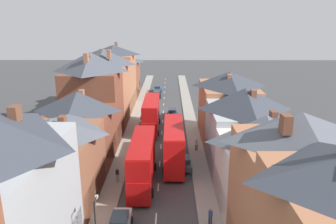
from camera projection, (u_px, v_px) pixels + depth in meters
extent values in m
cube|color=gray|center=(132.00, 128.00, 56.03)|extent=(2.20, 104.00, 0.14)
cube|color=gray|center=(192.00, 128.00, 55.98)|extent=(2.20, 104.00, 0.14)
cube|color=silver|center=(156.00, 219.00, 31.06)|extent=(0.14, 1.80, 0.01)
cube|color=silver|center=(158.00, 187.00, 36.82)|extent=(0.14, 1.80, 0.01)
cube|color=silver|center=(160.00, 164.00, 42.58)|extent=(0.14, 1.80, 0.01)
cube|color=silver|center=(161.00, 146.00, 48.34)|extent=(0.14, 1.80, 0.01)
cube|color=silver|center=(162.00, 133.00, 54.10)|extent=(0.14, 1.80, 0.01)
cube|color=silver|center=(163.00, 121.00, 59.86)|extent=(0.14, 1.80, 0.01)
cube|color=silver|center=(163.00, 112.00, 65.62)|extent=(0.14, 1.80, 0.01)
cube|color=silver|center=(164.00, 104.00, 71.38)|extent=(0.14, 1.80, 0.01)
cube|color=silver|center=(164.00, 98.00, 77.14)|extent=(0.14, 1.80, 0.01)
cube|color=silver|center=(165.00, 92.00, 82.90)|extent=(0.14, 1.80, 0.01)
cube|color=silver|center=(165.00, 87.00, 88.66)|extent=(0.14, 1.80, 0.01)
cube|color=silver|center=(165.00, 83.00, 94.42)|extent=(0.14, 1.80, 0.01)
cube|color=silver|center=(165.00, 79.00, 100.18)|extent=(0.14, 1.80, 0.01)
cube|color=brown|center=(15.00, 114.00, 21.99)|extent=(0.60, 0.90, 1.06)
cube|color=brown|center=(56.00, 169.00, 32.98)|extent=(8.00, 10.57, 7.38)
cube|color=olive|center=(96.00, 187.00, 33.55)|extent=(0.12, 9.72, 3.20)
pyramid|color=#565B66|center=(51.00, 127.00, 31.72)|extent=(8.00, 10.57, 1.62)
cube|color=brown|center=(62.00, 123.00, 30.62)|extent=(0.60, 0.90, 1.35)
cube|color=brown|center=(80.00, 137.00, 42.02)|extent=(8.00, 8.17, 7.04)
cube|color=maroon|center=(112.00, 151.00, 42.54)|extent=(0.12, 7.51, 3.20)
pyramid|color=#383D47|center=(77.00, 101.00, 40.68)|extent=(8.00, 8.17, 2.50)
cube|color=#99664C|center=(82.00, 94.00, 42.07)|extent=(0.60, 0.90, 1.13)
cube|color=brown|center=(93.00, 107.00, 49.24)|extent=(8.00, 7.97, 10.75)
cube|color=#1E5133|center=(121.00, 131.00, 50.28)|extent=(0.12, 7.33, 3.20)
pyramid|color=#474C56|center=(90.00, 62.00, 47.34)|extent=(8.00, 7.97, 2.79)
cube|color=#99664C|center=(86.00, 58.00, 45.22)|extent=(0.60, 0.90, 1.46)
cube|color=#99664C|center=(89.00, 59.00, 46.55)|extent=(0.60, 0.90, 1.06)
cube|color=#B2704C|center=(106.00, 94.00, 58.51)|extent=(8.00, 11.23, 10.41)
cube|color=olive|center=(128.00, 113.00, 59.50)|extent=(0.12, 10.33, 3.20)
pyramid|color=#474C56|center=(104.00, 57.00, 56.66)|extent=(8.00, 11.23, 2.74)
cube|color=#99664C|center=(101.00, 52.00, 58.59)|extent=(0.60, 0.90, 1.14)
cube|color=#99664C|center=(109.00, 54.00, 53.45)|extent=(0.60, 0.90, 1.50)
cube|color=#B2704C|center=(115.00, 81.00, 68.21)|extent=(8.00, 9.16, 11.00)
cube|color=olive|center=(134.00, 99.00, 69.28)|extent=(0.12, 8.42, 3.20)
pyramid|color=#383D47|center=(113.00, 50.00, 66.40)|extent=(8.00, 9.16, 1.93)
cube|color=#99664C|center=(116.00, 45.00, 67.64)|extent=(0.60, 0.90, 1.47)
cube|color=brown|center=(122.00, 79.00, 78.02)|extent=(8.00, 10.46, 8.20)
cube|color=navy|center=(138.00, 89.00, 78.70)|extent=(0.12, 9.63, 3.20)
pyramid|color=#474C56|center=(121.00, 57.00, 76.56)|extent=(8.00, 10.46, 2.15)
cube|color=#99664C|center=(121.00, 53.00, 79.14)|extent=(0.60, 0.90, 1.30)
cube|color=#99664C|center=(114.00, 55.00, 74.43)|extent=(0.60, 0.90, 1.39)
cube|color=#B2704C|center=(292.00, 207.00, 23.80)|extent=(8.00, 7.52, 10.25)
pyramid|color=#565B66|center=(302.00, 127.00, 22.08)|extent=(8.00, 7.52, 2.05)
cube|color=brown|center=(286.00, 124.00, 20.72)|extent=(0.60, 0.90, 1.22)
cube|color=silver|center=(262.00, 176.00, 31.64)|extent=(8.00, 7.91, 7.14)
cube|color=#1E5133|center=(220.00, 194.00, 32.21)|extent=(0.12, 7.28, 3.20)
pyramid|color=#565B66|center=(266.00, 129.00, 30.27)|extent=(8.00, 7.91, 2.63)
cube|color=brown|center=(273.00, 119.00, 30.42)|extent=(0.60, 0.90, 1.59)
cube|color=#ADB2B7|center=(242.00, 139.00, 40.20)|extent=(8.00, 10.13, 7.84)
cube|color=olive|center=(209.00, 157.00, 40.87)|extent=(0.12, 9.32, 3.20)
pyramid|color=#383D47|center=(245.00, 99.00, 38.75)|extent=(8.00, 10.13, 2.53)
cube|color=brown|center=(253.00, 95.00, 37.66)|extent=(0.60, 0.90, 1.27)
cube|color=#B2704C|center=(227.00, 112.00, 50.39)|extent=(8.00, 11.27, 8.48)
cube|color=black|center=(201.00, 129.00, 51.14)|extent=(0.12, 10.37, 3.20)
pyramid|color=#383D47|center=(229.00, 79.00, 48.90)|extent=(8.00, 11.27, 2.09)
cube|color=#99664C|center=(229.00, 77.00, 47.24)|extent=(0.60, 0.90, 0.92)
cube|color=red|center=(174.00, 153.00, 42.01)|extent=(2.44, 10.80, 2.50)
cube|color=red|center=(174.00, 135.00, 41.34)|extent=(2.44, 10.58, 2.30)
cube|color=red|center=(174.00, 126.00, 41.00)|extent=(2.39, 10.37, 0.10)
cube|color=#28333D|center=(173.00, 136.00, 47.09)|extent=(2.20, 0.10, 1.20)
cube|color=#28333D|center=(173.00, 121.00, 46.44)|extent=(2.20, 0.10, 1.10)
cube|color=#28333D|center=(164.00, 151.00, 41.94)|extent=(0.06, 9.18, 0.90)
cube|color=#28333D|center=(164.00, 134.00, 41.31)|extent=(0.06, 9.18, 0.90)
cube|color=yellow|center=(173.00, 116.00, 46.22)|extent=(1.34, 0.08, 0.32)
cylinder|color=black|center=(165.00, 151.00, 45.55)|extent=(0.30, 1.00, 1.00)
cylinder|color=black|center=(182.00, 151.00, 45.54)|extent=(0.30, 1.00, 1.00)
cylinder|color=black|center=(164.00, 171.00, 39.49)|extent=(0.30, 1.00, 1.00)
cylinder|color=black|center=(184.00, 171.00, 39.47)|extent=(0.30, 1.00, 1.00)
cube|color=#B70F0F|center=(142.00, 170.00, 37.14)|extent=(2.44, 10.80, 2.50)
cube|color=#B70F0F|center=(142.00, 151.00, 36.46)|extent=(2.44, 10.58, 2.30)
cube|color=#B70F0F|center=(142.00, 141.00, 36.13)|extent=(2.39, 10.37, 0.10)
cube|color=#28333D|center=(146.00, 150.00, 42.22)|extent=(2.20, 0.10, 1.20)
cube|color=#28333D|center=(145.00, 134.00, 41.57)|extent=(2.20, 0.10, 1.10)
cube|color=#28333D|center=(132.00, 168.00, 37.07)|extent=(0.06, 9.18, 0.90)
cube|color=#28333D|center=(131.00, 150.00, 36.44)|extent=(0.06, 9.18, 0.90)
cube|color=yellow|center=(145.00, 128.00, 41.35)|extent=(1.34, 0.08, 0.32)
cylinder|color=black|center=(135.00, 167.00, 40.68)|extent=(0.30, 1.00, 1.00)
cylinder|color=black|center=(155.00, 167.00, 40.67)|extent=(0.30, 1.00, 1.00)
cylinder|color=black|center=(129.00, 193.00, 34.61)|extent=(0.30, 1.00, 1.00)
cylinder|color=black|center=(152.00, 193.00, 34.60)|extent=(0.30, 1.00, 1.00)
cube|color=red|center=(151.00, 121.00, 54.90)|extent=(2.44, 10.80, 2.50)
cube|color=red|center=(151.00, 107.00, 54.23)|extent=(2.44, 10.58, 2.30)
cube|color=red|center=(151.00, 100.00, 53.89)|extent=(2.39, 10.37, 0.10)
cube|color=#28333D|center=(153.00, 111.00, 59.98)|extent=(2.20, 0.10, 1.20)
cube|color=#28333D|center=(153.00, 99.00, 59.34)|extent=(2.20, 0.10, 1.10)
cube|color=#28333D|center=(144.00, 119.00, 54.84)|extent=(0.06, 9.18, 0.90)
cube|color=#28333D|center=(144.00, 106.00, 54.21)|extent=(0.06, 9.18, 0.90)
cube|color=yellow|center=(153.00, 94.00, 59.11)|extent=(1.34, 0.08, 0.32)
cylinder|color=black|center=(146.00, 121.00, 58.45)|extent=(0.30, 1.00, 1.00)
cylinder|color=black|center=(159.00, 121.00, 58.43)|extent=(0.30, 1.00, 1.00)
cylinder|color=black|center=(143.00, 133.00, 52.38)|extent=(0.30, 1.00, 1.00)
cylinder|color=black|center=(158.00, 133.00, 52.37)|extent=(0.30, 1.00, 1.00)
cube|color=navy|center=(172.00, 113.00, 62.35)|extent=(1.70, 4.36, 0.76)
cube|color=#28333D|center=(172.00, 110.00, 61.95)|extent=(1.46, 2.18, 0.60)
cylinder|color=black|center=(168.00, 113.00, 63.76)|extent=(0.20, 0.62, 0.62)
cylinder|color=black|center=(177.00, 113.00, 63.75)|extent=(0.20, 0.62, 0.62)
cylinder|color=black|center=(168.00, 117.00, 61.16)|extent=(0.20, 0.62, 0.62)
cylinder|color=black|center=(177.00, 117.00, 61.15)|extent=(0.20, 0.62, 0.62)
cube|color=silver|center=(155.00, 107.00, 66.64)|extent=(1.70, 4.43, 0.76)
cube|color=#28333D|center=(154.00, 104.00, 66.24)|extent=(1.46, 2.22, 0.60)
cylinder|color=black|center=(151.00, 107.00, 68.07)|extent=(0.20, 0.62, 0.62)
cylinder|color=black|center=(159.00, 107.00, 68.06)|extent=(0.20, 0.62, 0.62)
cylinder|color=black|center=(150.00, 111.00, 65.43)|extent=(0.20, 0.62, 0.62)
cylinder|color=black|center=(158.00, 111.00, 65.43)|extent=(0.20, 0.62, 0.62)
cube|color=black|center=(157.00, 95.00, 77.35)|extent=(1.70, 4.05, 0.69)
cube|color=#28333D|center=(157.00, 92.00, 76.97)|extent=(1.46, 2.02, 0.60)
cylinder|color=black|center=(153.00, 95.00, 78.65)|extent=(0.20, 0.62, 0.62)
cylinder|color=black|center=(160.00, 95.00, 78.64)|extent=(0.20, 0.62, 0.62)
cylinder|color=black|center=(153.00, 98.00, 76.24)|extent=(0.20, 0.62, 0.62)
cylinder|color=black|center=(160.00, 98.00, 76.24)|extent=(0.20, 0.62, 0.62)
cube|color=#B7BABF|center=(145.00, 120.00, 58.30)|extent=(1.70, 4.25, 0.76)
cube|color=#28333D|center=(145.00, 117.00, 57.91)|extent=(1.46, 2.13, 0.60)
cylinder|color=black|center=(141.00, 120.00, 59.68)|extent=(0.20, 0.62, 0.62)
cylinder|color=black|center=(150.00, 120.00, 59.67)|extent=(0.20, 0.62, 0.62)
cylinder|color=black|center=(140.00, 125.00, 57.15)|extent=(0.20, 0.62, 0.62)
cylinder|color=black|center=(149.00, 125.00, 57.14)|extent=(0.20, 0.62, 0.62)
cube|color=#B7BABF|center=(120.00, 224.00, 29.04)|extent=(1.70, 4.14, 0.78)
cube|color=#28333D|center=(120.00, 219.00, 28.65)|extent=(1.46, 2.07, 0.60)
cylinder|color=black|center=(113.00, 220.00, 30.39)|extent=(0.20, 0.62, 0.62)
cylinder|color=black|center=(132.00, 220.00, 30.38)|extent=(0.20, 0.62, 0.62)
cube|color=#4C515B|center=(184.00, 163.00, 41.26)|extent=(1.70, 3.88, 0.70)
cube|color=#28333D|center=(184.00, 159.00, 40.89)|extent=(1.46, 1.94, 0.60)
cylinder|color=black|center=(177.00, 162.00, 42.51)|extent=(0.20, 0.62, 0.62)
cylinder|color=black|center=(190.00, 162.00, 42.51)|extent=(0.20, 0.62, 0.62)
cylinder|color=black|center=(177.00, 170.00, 40.20)|extent=(0.20, 0.62, 0.62)
cylinder|color=black|center=(191.00, 170.00, 40.20)|extent=(0.20, 0.62, 0.62)
cube|color=#236093|center=(158.00, 89.00, 82.96)|extent=(1.70, 4.25, 0.80)
cube|color=#28333D|center=(157.00, 87.00, 82.56)|extent=(1.46, 2.13, 0.60)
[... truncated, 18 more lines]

